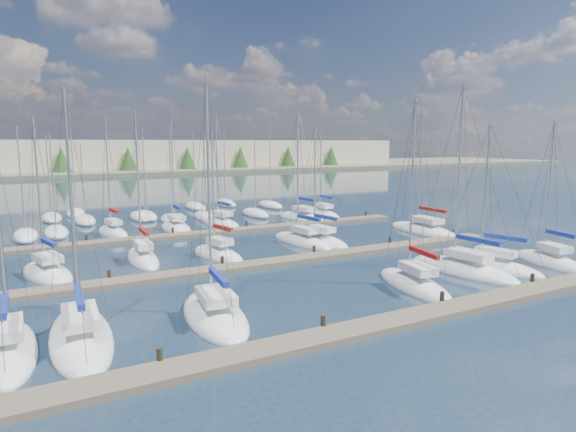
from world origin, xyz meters
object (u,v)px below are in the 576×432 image
sailboat_i (143,258)px  sailboat_r (322,214)px  sailboat_d (414,285)px  sailboat_a (9,351)px  sailboat_n (113,232)px  sailboat_g (549,261)px  sailboat_h (47,273)px  sailboat_k (302,241)px  sailboat_b (81,337)px  sailboat_j (218,254)px  sailboat_e (462,269)px  sailboat_o (176,228)px  sailboat_f (490,267)px  sailboat_c (215,315)px  sailboat_p (221,223)px  sailboat_m (423,230)px  sailboat_l (319,241)px  sailboat_q (301,218)px

sailboat_i → sailboat_r: bearing=29.6°
sailboat_d → sailboat_a: bearing=-171.4°
sailboat_n → sailboat_g: sailboat_n is taller
sailboat_h → sailboat_k: bearing=-11.5°
sailboat_r → sailboat_b: 41.58m
sailboat_r → sailboat_g: sailboat_r is taller
sailboat_j → sailboat_b: sailboat_b is taller
sailboat_e → sailboat_o: size_ratio=1.03×
sailboat_f → sailboat_r: bearing=68.2°
sailboat_j → sailboat_b: (-11.53, -12.96, -0.02)m
sailboat_c → sailboat_h: sailboat_c is taller
sailboat_d → sailboat_j: size_ratio=1.11×
sailboat_p → sailboat_f: (10.68, -27.75, -0.00)m
sailboat_e → sailboat_m: bearing=50.5°
sailboat_p → sailboat_o: 5.28m
sailboat_a → sailboat_m: bearing=19.7°
sailboat_a → sailboat_l: (24.66, 13.98, -0.00)m
sailboat_m → sailboat_h: 35.17m
sailboat_e → sailboat_o: sailboat_e is taller
sailboat_h → sailboat_k: sailboat_k is taller
sailboat_r → sailboat_c: bearing=-127.9°
sailboat_d → sailboat_f: (8.13, 0.77, -0.00)m
sailboat_e → sailboat_d: (-5.82, -1.26, 0.01)m
sailboat_n → sailboat_b: sailboat_b is taller
sailboat_k → sailboat_d: bearing=-97.5°
sailboat_q → sailboat_i: sailboat_i is taller
sailboat_o → sailboat_b: sailboat_o is taller
sailboat_p → sailboat_g: bearing=-66.6°
sailboat_o → sailboat_m: bearing=-30.1°
sailboat_e → sailboat_g: bearing=-17.4°
sailboat_f → sailboat_b: bearing=164.1°
sailboat_r → sailboat_j: bearing=-139.5°
sailboat_d → sailboat_q: (7.54, 27.70, -0.02)m
sailboat_c → sailboat_a: bearing=-174.0°
sailboat_k → sailboat_i: size_ratio=1.05×
sailboat_r → sailboat_p: 13.81m
sailboat_g → sailboat_b: bearing=-169.9°
sailboat_n → sailboat_h: bearing=-124.3°
sailboat_q → sailboat_g: bearing=-86.7°
sailboat_o → sailboat_d: bearing=-72.8°
sailboat_c → sailboat_j: (4.97, 13.12, 0.01)m
sailboat_c → sailboat_g: bearing=3.5°
sailboat_c → sailboat_h: 15.34m
sailboat_p → sailboat_g: 32.98m
sailboat_j → sailboat_b: size_ratio=0.92×
sailboat_q → sailboat_f: bearing=-97.4°
sailboat_m → sailboat_a: sailboat_m is taller
sailboat_e → sailboat_r: bearing=73.1°
sailboat_e → sailboat_i: bearing=138.3°
sailboat_p → sailboat_l: 14.43m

